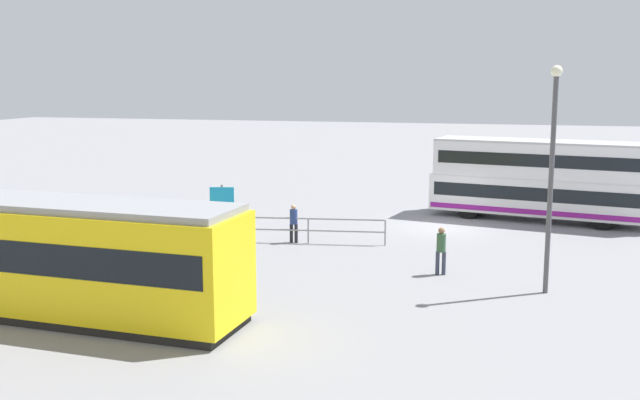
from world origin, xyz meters
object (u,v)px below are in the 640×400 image
Objects in this scene: tram_yellow at (12,252)px; pedestrian_near_railing at (294,221)px; info_sign at (222,201)px; double_decker_bus at (542,180)px; pedestrian_crossing at (441,248)px; street_lamp at (552,163)px.

tram_yellow is 12.03m from pedestrian_near_railing.
pedestrian_near_railing is 0.70× the size of info_sign.
info_sign is at bearing 29.76° from double_decker_bus.
double_decker_bus is 11.93m from pedestrian_crossing.
pedestrian_near_railing is at bearing -116.59° from tram_yellow.
pedestrian_near_railing is 7.35m from pedestrian_crossing.
pedestrian_near_railing is 0.96× the size of pedestrian_crossing.
pedestrian_near_railing is (10.13, 7.78, -1.04)m from double_decker_bus.
pedestrian_crossing is at bearing 159.32° from info_sign.
tram_yellow is 16.55m from street_lamp.
double_decker_bus is 6.67× the size of pedestrian_near_railing.
double_decker_bus reaches higher than info_sign.
pedestrian_near_railing is 3.31m from info_sign.
double_decker_bus is 6.40× the size of pedestrian_crossing.
tram_yellow is at bearing 20.96° from street_lamp.
pedestrian_near_railing is at bearing 37.53° from double_decker_bus.
tram_yellow is at bearing 63.41° from pedestrian_near_railing.
tram_yellow is at bearing 78.94° from info_sign.
double_decker_bus is at bearing -150.24° from info_sign.
street_lamp reaches higher than double_decker_bus.
info_sign is 14.32m from street_lamp.
info_sign reaches higher than pedestrian_crossing.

